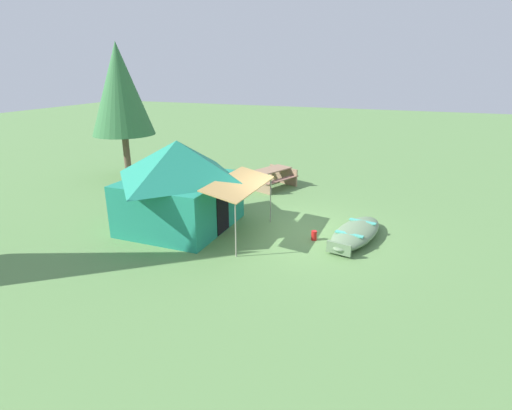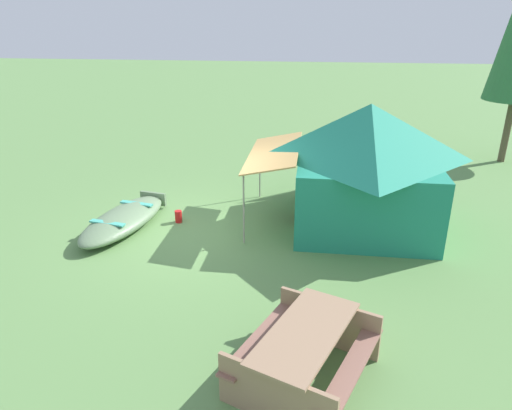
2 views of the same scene
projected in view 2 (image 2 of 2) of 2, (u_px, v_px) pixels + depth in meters
The scene contains 6 objects.
ground_plane at pixel (201, 231), 10.43m from camera, with size 80.00×80.00×0.00m, color #5D894B.
beached_rowboat at pixel (124, 219), 10.51m from camera, with size 3.04×1.61×0.42m.
canvas_cabin_tent at pixel (366, 164), 10.31m from camera, with size 3.49×4.21×2.75m.
picnic_table at pixel (305, 349), 6.03m from camera, with size 2.30×2.12×0.77m.
cooler_box at pixel (320, 210), 11.14m from camera, with size 0.49×0.32×0.31m, color silver.
fuel_can at pixel (178, 216), 10.84m from camera, with size 0.16×0.16×0.28m, color red.
Camera 2 is at (9.21, 2.39, 4.49)m, focal length 32.89 mm.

